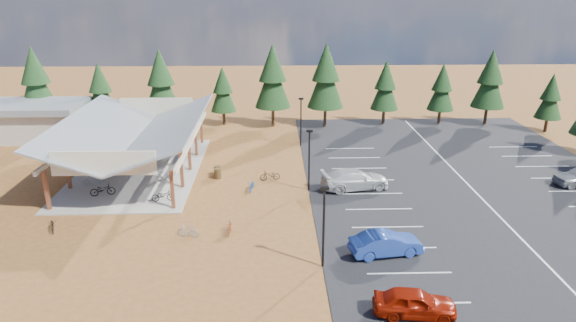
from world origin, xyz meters
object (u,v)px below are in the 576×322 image
Objects in this scene: bike_1 at (91,181)px; bike_7 at (183,147)px; lamp_post_0 at (324,221)px; trash_bin_1 at (217,171)px; car_0 at (415,303)px; bike_pavilion at (135,130)px; bike_2 at (125,154)px; bike_6 at (177,153)px; bike_13 at (188,231)px; bike_11 at (229,227)px; outbuilding at (32,120)px; bike_16 at (270,175)px; lamp_post_2 at (301,119)px; bike_8 at (52,225)px; bike_5 at (164,176)px; bike_4 at (163,196)px; trash_bin_0 at (218,174)px; car_3 at (355,179)px; car_1 at (386,244)px; bike_14 at (252,185)px; bike_3 at (149,140)px; lamp_post_1 at (309,156)px; bike_0 at (103,190)px.

bike_1 is 10.91m from bike_7.
lamp_post_0 is 17.65m from trash_bin_1.
lamp_post_0 is 3.47× the size of bike_7.
car_0 reaches higher than trash_bin_1.
bike_2 is (-2.05, 3.21, -3.24)m from bike_pavilion.
bike_6 reaches higher than bike_13.
bike_7 reaches higher than bike_11.
bike_16 is at bearing -27.85° from outbuilding.
bike_7 is at bearing -153.96° from bike_13.
bike_8 is (-18.02, -18.75, -2.55)m from lamp_post_2.
bike_7 is at bearing -66.24° from bike_2.
bike_5 is 1.04× the size of bike_13.
car_0 is (15.60, -14.83, 0.19)m from bike_4.
trash_bin_0 is at bearing -130.29° from lamp_post_2.
bike_16 is at bearing -15.42° from trash_bin_1.
car_3 is (16.00, -8.27, 0.26)m from bike_6.
car_1 is at bearing 93.51° from bike_13.
trash_bin_1 is at bearing 116.54° from lamp_post_0.
trash_bin_1 is 4.82m from bike_16.
outbuilding is at bearing 53.45° from car_3.
outbuilding is 29.14m from bike_14.
bike_1 is at bearing -149.33° from lamp_post_2.
trash_bin_0 is (-7.70, 14.92, -2.53)m from lamp_post_0.
trash_bin_0 is at bearing 37.61° from car_0.
trash_bin_0 is 0.22× the size of car_0.
lamp_post_2 is 12.61m from car_3.
bike_5 is 25.20m from car_0.
trash_bin_1 is (-0.11, 0.71, 0.00)m from trash_bin_0.
bike_3 is 5.70m from bike_6.
bike_11 is 7.65m from bike_14.
bike_5 is at bearing -39.45° from outbuilding.
bike_2 is at bearing 46.89° from car_0.
car_0 reaches higher than trash_bin_0.
bike_7 is 18.65m from car_3.
bike_1 is 11.68m from bike_3.
bike_14 is at bearing -48.77° from trash_bin_1.
car_1 reaches higher than bike_3.
lamp_post_1 is at bearing 40.27° from bike_16.
bike_1 reaches higher than trash_bin_1.
car_1 is (11.85, -14.39, 0.33)m from trash_bin_1.
trash_bin_1 is 9.70m from bike_0.
car_3 is (21.81, -1.15, 0.30)m from bike_1.
bike_2 is 1.20× the size of bike_5.
car_1 is (4.05, -10.76, -2.19)m from lamp_post_1.
bike_11 is at bearing -141.51° from bike_6.
bike_13 is (-8.61, 4.04, -2.53)m from lamp_post_0.
bike_0 reaches higher than bike_5.
bike_16 is (13.26, 3.18, -0.15)m from bike_0.
car_1 is (-0.14, 6.18, 0.03)m from car_0.
bike_3 is at bearing -142.59° from bike_16.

